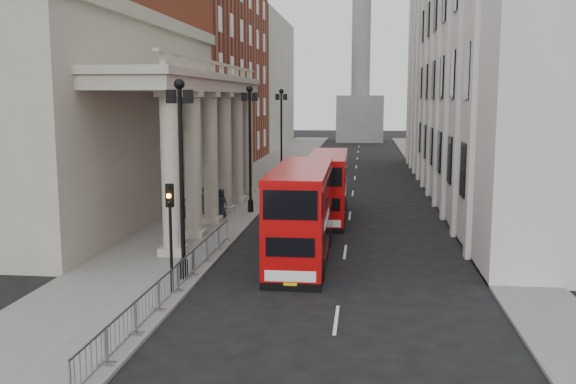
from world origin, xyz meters
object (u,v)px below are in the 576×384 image
object	(u,v)px
pedestrian_a	(187,205)
pedestrian_b	(204,200)
lamp_post_south	(181,165)
bus_near	(302,212)
bus_far	(328,185)
traffic_light	(170,218)
lamp_post_north	(281,128)
pedestrian_c	(221,204)
monument_column	(361,49)
lamp_post_mid	(250,140)

from	to	relation	value
pedestrian_a	pedestrian_b	distance (m)	1.86
lamp_post_south	bus_near	xyz separation A→B (m)	(4.58, 4.18, -2.58)
bus_far	traffic_light	bearing A→B (deg)	-107.47
lamp_post_north	pedestrian_a	distance (m)	19.45
pedestrian_c	traffic_light	bearing A→B (deg)	-69.73
monument_column	traffic_light	bearing A→B (deg)	-94.13
lamp_post_north	bus_near	distance (m)	28.31
lamp_post_mid	pedestrian_a	xyz separation A→B (m)	(-3.56, -2.71, -3.98)
lamp_post_south	lamp_post_mid	world-z (taller)	same
bus_near	lamp_post_south	bearing A→B (deg)	-138.14
lamp_post_south	pedestrian_c	bearing A→B (deg)	96.16
traffic_light	pedestrian_c	xyz separation A→B (m)	(-1.57, 15.60, -2.06)
traffic_light	lamp_post_north	bearing A→B (deg)	90.17
bus_far	pedestrian_c	xyz separation A→B (m)	(-6.67, -1.41, -1.12)
monument_column	pedestrian_b	distance (m)	75.10
monument_column	pedestrian_b	size ratio (longest dim) A/B	31.12
monument_column	lamp_post_south	size ratio (longest dim) A/B	6.51
bus_near	lamp_post_mid	bearing A→B (deg)	110.61
pedestrian_c	pedestrian_b	bearing A→B (deg)	149.38
bus_near	pedestrian_c	xyz separation A→B (m)	(-6.04, 9.40, -1.29)
lamp_post_south	pedestrian_c	xyz separation A→B (m)	(-1.47, 13.58, -3.86)
lamp_post_mid	monument_column	bearing A→B (deg)	84.76
lamp_post_south	pedestrian_c	size ratio (longest dim) A/B	4.49
bus_far	pedestrian_b	distance (m)	8.19
monument_column	bus_far	size ratio (longest dim) A/B	5.63
traffic_light	pedestrian_a	world-z (taller)	traffic_light
lamp_post_mid	traffic_light	distance (m)	18.11
lamp_post_mid	lamp_post_south	bearing A→B (deg)	-90.00
traffic_light	pedestrian_c	size ratio (longest dim) A/B	2.32
bus_far	pedestrian_c	bearing A→B (deg)	-168.84
traffic_light	pedestrian_c	distance (m)	15.82
lamp_post_mid	bus_far	distance (m)	5.97
lamp_post_south	pedestrian_a	distance (m)	14.33
monument_column	pedestrian_c	xyz separation A→B (m)	(-8.07, -74.42, -14.93)
traffic_light	pedestrian_b	xyz separation A→B (m)	(-3.00, 17.05, -2.12)
lamp_post_north	bus_near	bearing A→B (deg)	-80.65
lamp_post_north	pedestrian_a	world-z (taller)	lamp_post_north
monument_column	pedestrian_a	world-z (taller)	monument_column
bus_near	pedestrian_a	world-z (taller)	bus_near
lamp_post_north	pedestrian_a	bearing A→B (deg)	-100.78
monument_column	bus_near	size ratio (longest dim) A/B	5.22
lamp_post_south	lamp_post_north	world-z (taller)	same
lamp_post_north	traffic_light	world-z (taller)	lamp_post_north
bus_near	bus_far	distance (m)	10.83
traffic_light	bus_far	world-z (taller)	traffic_light
monument_column	traffic_light	distance (m)	91.17
lamp_post_north	pedestrian_b	bearing A→B (deg)	-99.71
monument_column	bus_far	xyz separation A→B (m)	(-1.40, -73.01, -13.82)
pedestrian_a	pedestrian_c	xyz separation A→B (m)	(2.10, 0.29, 0.11)
lamp_post_mid	pedestrian_b	distance (m)	4.97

